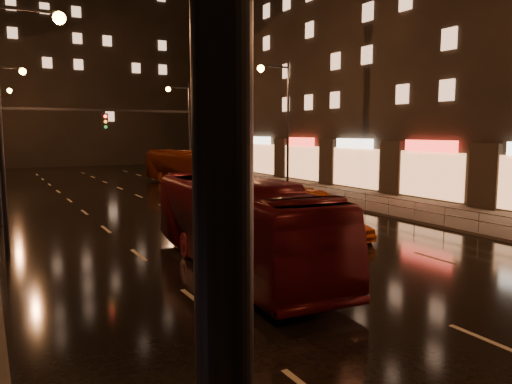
% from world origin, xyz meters
% --- Properties ---
extents(ground, '(140.00, 140.00, 0.00)m').
position_xyz_m(ground, '(0.00, 20.00, 0.00)').
color(ground, black).
rests_on(ground, ground).
extents(sidewalk_right, '(7.00, 70.00, 0.15)m').
position_xyz_m(sidewalk_right, '(13.50, 15.00, 0.07)').
color(sidewalk_right, '#38332D').
rests_on(sidewalk_right, ground).
extents(building_right, '(18.00, 50.00, 30.00)m').
position_xyz_m(building_right, '(26.00, 20.00, 15.00)').
color(building_right, black).
rests_on(building_right, ground).
extents(building_distant, '(44.00, 16.00, 36.00)m').
position_xyz_m(building_distant, '(4.00, 72.00, 18.00)').
color(building_distant, black).
rests_on(building_distant, ground).
extents(traffic_signal, '(15.31, 0.32, 6.20)m').
position_xyz_m(traffic_signal, '(-5.06, 20.00, 4.74)').
color(traffic_signal, black).
rests_on(traffic_signal, ground).
extents(railing_right, '(0.05, 56.00, 1.00)m').
position_xyz_m(railing_right, '(10.20, 18.00, 0.90)').
color(railing_right, '#99999E').
rests_on(railing_right, sidewalk_right).
extents(bus_red, '(3.53, 11.84, 3.25)m').
position_xyz_m(bus_red, '(-2.40, 6.35, 1.63)').
color(bus_red, '#540C11').
rests_on(bus_red, ground).
extents(bus_curb, '(3.76, 11.56, 3.16)m').
position_xyz_m(bus_curb, '(6.00, 34.63, 1.58)').
color(bus_curb, maroon).
rests_on(bus_curb, ground).
extents(taxi_near, '(2.02, 4.24, 1.40)m').
position_xyz_m(taxi_near, '(4.00, 8.69, 0.70)').
color(taxi_near, orange).
rests_on(taxi_near, ground).
extents(taxi_far, '(2.16, 4.48, 1.26)m').
position_xyz_m(taxi_far, '(7.76, 15.53, 0.63)').
color(taxi_far, '#D95B14').
rests_on(taxi_far, ground).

